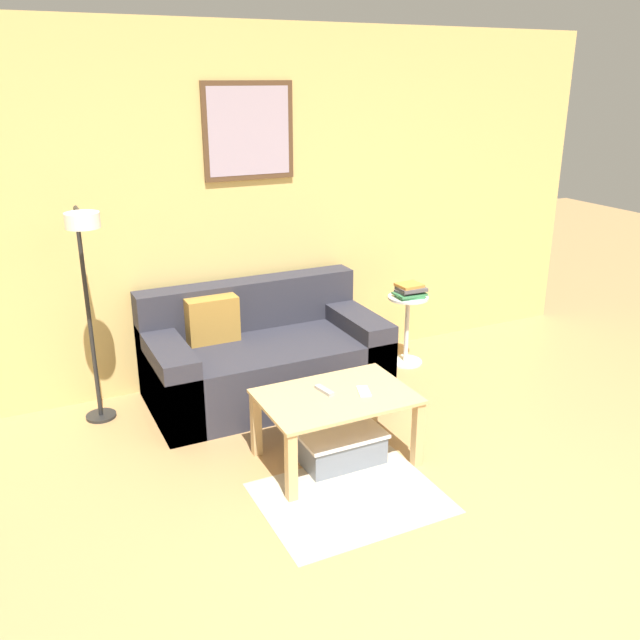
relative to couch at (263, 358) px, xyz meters
The scene contains 11 objects.
ground_plane 2.68m from the couch, 83.88° to the right, with size 16.00×16.00×0.00m, color tan.
wall_back 1.14m from the couch, 58.52° to the left, with size 5.60×0.09×2.55m.
area_rug 1.45m from the couch, 92.12° to the right, with size 0.98×0.77×0.01m, color #C1B299.
couch is the anchor object (origin of this frame).
coffee_table 1.03m from the couch, 86.74° to the right, with size 0.89×0.61×0.43m.
storage_bin 1.04m from the couch, 85.75° to the right, with size 0.50×0.40×0.20m.
floor_lamp 1.39m from the couch, behind, with size 0.20×0.47×1.45m.
side_table 1.24m from the couch, ahead, with size 0.32×0.32×0.56m.
book_stack 1.29m from the couch, ahead, with size 0.24×0.19×0.10m.
remote_control 0.97m from the couch, 89.08° to the right, with size 0.04×0.15×0.02m, color #99999E.
cell_phone 1.09m from the couch, 77.98° to the right, with size 0.07×0.14×0.01m, color silver.
Camera 1 is at (-1.88, -1.55, 2.19)m, focal length 38.00 mm.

